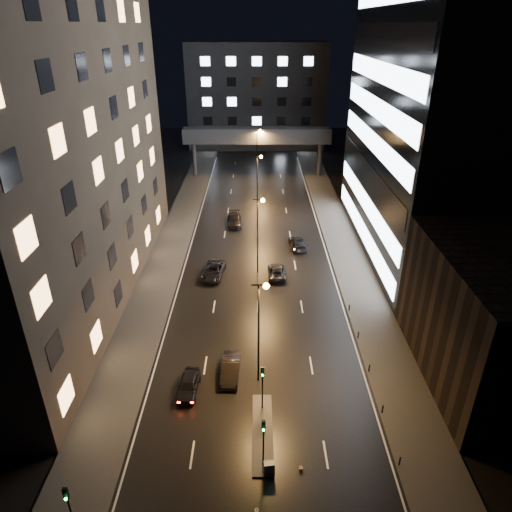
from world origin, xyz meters
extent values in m
plane|color=black|center=(0.00, 40.00, 0.00)|extent=(160.00, 160.00, 0.00)
cube|color=#383533|center=(-12.50, 35.00, 0.07)|extent=(5.00, 110.00, 0.15)
cube|color=#383533|center=(12.50, 35.00, 0.07)|extent=(5.00, 110.00, 0.15)
cube|color=#2D2319|center=(-22.50, 24.00, 20.00)|extent=(15.00, 48.00, 40.00)
cube|color=black|center=(20.00, 9.00, 6.00)|extent=(10.00, 18.00, 12.00)
cube|color=black|center=(25.00, 36.00, 22.50)|extent=(20.00, 36.00, 45.00)
cube|color=#333335|center=(0.00, 98.00, 12.50)|extent=(34.00, 14.00, 25.00)
cube|color=#333335|center=(0.00, 70.00, 8.50)|extent=(30.00, 3.00, 3.00)
cylinder|color=#333335|center=(-13.00, 70.00, 3.50)|extent=(0.80, 0.80, 7.00)
cylinder|color=#333335|center=(13.00, 70.00, 3.50)|extent=(0.80, 0.80, 7.00)
cube|color=#383533|center=(0.30, 2.00, 0.07)|extent=(1.60, 8.00, 0.15)
cylinder|color=black|center=(0.30, 4.50, 1.90)|extent=(0.12, 0.12, 3.50)
cube|color=black|center=(0.30, 4.50, 4.10)|extent=(0.28, 0.22, 0.90)
sphere|color=#0CFF33|center=(0.30, 4.36, 3.82)|extent=(0.18, 0.18, 0.18)
cylinder|color=black|center=(0.30, -1.00, 1.90)|extent=(0.12, 0.12, 3.50)
cube|color=black|center=(0.30, -1.00, 4.10)|extent=(0.28, 0.22, 0.90)
sphere|color=#0CFF33|center=(0.30, -1.14, 3.82)|extent=(0.18, 0.18, 0.18)
cube|color=black|center=(-11.50, -6.00, 3.95)|extent=(0.28, 0.22, 0.90)
sphere|color=#0CFF33|center=(-11.50, -6.14, 3.67)|extent=(0.18, 0.18, 0.18)
cylinder|color=black|center=(10.20, -1.00, 0.45)|extent=(0.12, 0.12, 0.90)
cylinder|color=black|center=(10.20, 4.00, 0.45)|extent=(0.12, 0.12, 0.90)
cylinder|color=black|center=(10.20, 9.00, 0.45)|extent=(0.12, 0.12, 0.90)
cylinder|color=black|center=(10.20, 14.00, 0.45)|extent=(0.12, 0.12, 0.90)
cylinder|color=black|center=(10.20, 19.00, 0.45)|extent=(0.12, 0.12, 0.90)
cylinder|color=black|center=(0.00, 8.00, 5.00)|extent=(0.18, 0.18, 10.00)
cylinder|color=black|center=(0.00, 8.00, 10.00)|extent=(1.20, 0.12, 0.12)
sphere|color=#FF9E38|center=(0.60, 8.00, 9.90)|extent=(0.50, 0.50, 0.50)
cylinder|color=black|center=(0.00, 28.00, 5.00)|extent=(0.18, 0.18, 10.00)
cylinder|color=black|center=(0.00, 28.00, 10.00)|extent=(1.20, 0.12, 0.12)
sphere|color=#FF9E38|center=(0.60, 28.00, 9.90)|extent=(0.50, 0.50, 0.50)
cylinder|color=black|center=(0.00, 48.00, 5.00)|extent=(0.18, 0.18, 10.00)
cylinder|color=black|center=(0.00, 48.00, 10.00)|extent=(1.20, 0.12, 0.12)
sphere|color=#FF9E38|center=(0.60, 48.00, 9.90)|extent=(0.50, 0.50, 0.50)
cylinder|color=black|center=(0.00, 68.00, 5.00)|extent=(0.18, 0.18, 10.00)
cylinder|color=black|center=(0.00, 68.00, 10.00)|extent=(1.20, 0.12, 0.12)
sphere|color=#FF9E38|center=(0.60, 68.00, 9.90)|extent=(0.50, 0.50, 0.50)
imported|color=black|center=(-6.10, 6.63, 0.71)|extent=(1.96, 4.29, 1.43)
imported|color=black|center=(-2.54, 8.64, 0.75)|extent=(1.74, 4.62, 1.51)
imported|color=black|center=(-5.65, 27.04, 0.76)|extent=(3.14, 5.70, 1.51)
imported|color=black|center=(-3.64, 43.85, 0.78)|extent=(2.51, 5.52, 1.57)
imported|color=black|center=(2.42, 27.07, 0.65)|extent=(2.17, 4.69, 1.30)
imported|color=black|center=(5.73, 35.41, 0.72)|extent=(2.68, 5.22, 1.45)
cube|color=#545557|center=(0.70, -1.70, 0.68)|extent=(0.82, 0.58, 1.06)
cone|color=orange|center=(3.00, -1.38, 0.25)|extent=(0.39, 0.39, 0.50)
cone|color=orange|center=(-0.17, -4.58, 0.25)|extent=(0.35, 0.35, 0.50)
camera|label=1|loc=(-0.23, -23.61, 28.76)|focal=32.00mm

